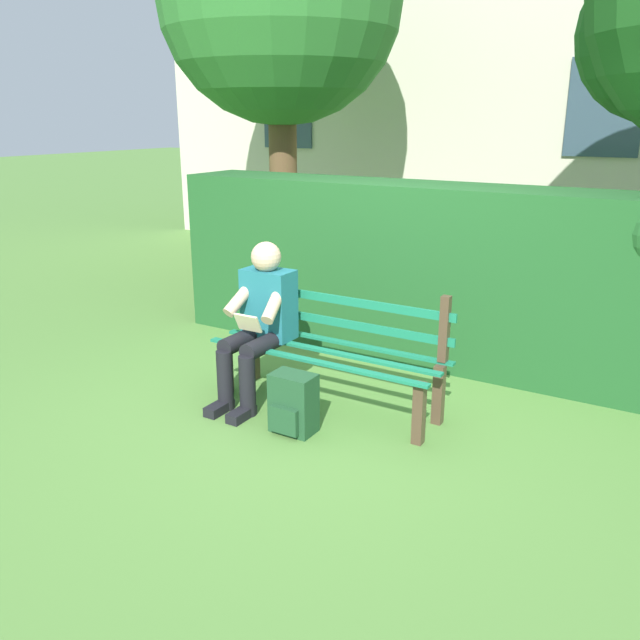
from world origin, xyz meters
The scene contains 6 objects.
ground centered at (0.00, 0.00, 0.00)m, with size 60.00×60.00×0.00m, color #517F38.
park_bench centered at (0.00, -0.07, 0.43)m, with size 1.73×0.50×0.90m.
person_seated centered at (0.52, 0.10, 0.62)m, with size 0.44×0.73×1.17m.
hedge_backdrop centered at (-0.43, -1.39, 0.79)m, with size 5.18×0.77×1.59m.
backpack centered at (0.00, 0.45, 0.20)m, with size 0.29×0.26×0.41m.
tree_far centered at (2.57, -3.15, 3.26)m, with size 2.98×2.84×4.75m.
Camera 1 is at (-2.22, 3.78, 2.04)m, focal length 36.75 mm.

